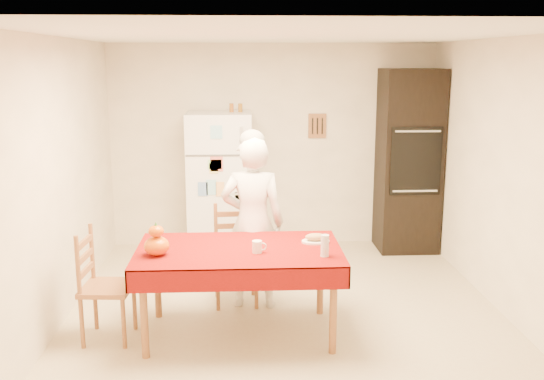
{
  "coord_description": "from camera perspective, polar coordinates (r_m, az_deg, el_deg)",
  "views": [
    {
      "loc": [
        -0.4,
        -5.21,
        2.29
      ],
      "look_at": [
        -0.12,
        0.2,
        1.13
      ],
      "focal_mm": 40.0,
      "sensor_mm": 36.0,
      "label": 1
    }
  ],
  "objects": [
    {
      "name": "pumpkin_lower",
      "position": [
        4.95,
        -10.8,
        -5.19
      ],
      "size": [
        0.21,
        0.21,
        0.15
      ],
      "primitive_type": "ellipsoid",
      "color": "red",
      "rests_on": "dining_table"
    },
    {
      "name": "seated_woman",
      "position": [
        5.64,
        -1.83,
        -3.11
      ],
      "size": [
        0.63,
        0.45,
        1.63
      ],
      "primitive_type": "imported",
      "rotation": [
        0.0,
        0.0,
        3.04
      ],
      "color": "silver",
      "rests_on": "floor"
    },
    {
      "name": "spice_jar_right",
      "position": [
        7.16,
        -3.0,
        7.74
      ],
      "size": [
        0.05,
        0.05,
        0.1
      ],
      "primitive_type": "cylinder",
      "color": "#8A5A19",
      "rests_on": "refrigerator"
    },
    {
      "name": "coffee_mug",
      "position": [
        4.94,
        -1.42,
        -5.36
      ],
      "size": [
        0.08,
        0.08,
        0.1
      ],
      "primitive_type": "cylinder",
      "color": "silver",
      "rests_on": "dining_table"
    },
    {
      "name": "bread_plate",
      "position": [
        5.23,
        4.12,
        -4.86
      ],
      "size": [
        0.24,
        0.24,
        0.02
      ],
      "primitive_type": "cylinder",
      "color": "white",
      "rests_on": "dining_table"
    },
    {
      "name": "bread_loaf",
      "position": [
        5.22,
        4.13,
        -4.43
      ],
      "size": [
        0.18,
        0.1,
        0.06
      ],
      "primitive_type": "ellipsoid",
      "color": "#A57751",
      "rests_on": "bread_plate"
    },
    {
      "name": "chair_far",
      "position": [
        5.86,
        -3.47,
        -5.67
      ],
      "size": [
        0.45,
        0.43,
        0.95
      ],
      "rotation": [
        0.0,
        0.0,
        0.07
      ],
      "color": "brown",
      "rests_on": "floor"
    },
    {
      "name": "pumpkin_upper",
      "position": [
        4.92,
        -10.86,
        -3.82
      ],
      "size": [
        0.12,
        0.12,
        0.09
      ],
      "primitive_type": "ellipsoid",
      "color": "#CE5804",
      "rests_on": "pumpkin_lower"
    },
    {
      "name": "wine_glass",
      "position": [
        4.86,
        4.99,
        -5.24
      ],
      "size": [
        0.07,
        0.07,
        0.18
      ],
      "primitive_type": "cylinder",
      "color": "silver",
      "rests_on": "dining_table"
    },
    {
      "name": "oven_cabinet",
      "position": [
        7.52,
        12.73,
        2.68
      ],
      "size": [
        0.7,
        0.62,
        2.2
      ],
      "color": "black",
      "rests_on": "floor"
    },
    {
      "name": "room_shell",
      "position": [
        5.27,
        1.38,
        4.79
      ],
      "size": [
        4.02,
        4.52,
        2.51
      ],
      "color": "#F5E7CE",
      "rests_on": "ground"
    },
    {
      "name": "spice_jar_left",
      "position": [
        7.16,
        -3.84,
        7.73
      ],
      "size": [
        0.05,
        0.05,
        0.1
      ],
      "primitive_type": "cylinder",
      "color": "#96591B",
      "rests_on": "refrigerator"
    },
    {
      "name": "spice_jar_mid",
      "position": [
        7.16,
        -3.84,
        7.73
      ],
      "size": [
        0.05,
        0.05,
        0.1
      ],
      "primitive_type": "cylinder",
      "color": "#96511B",
      "rests_on": "refrigerator"
    },
    {
      "name": "chair_left",
      "position": [
        5.25,
        -15.94,
        -8.25
      ],
      "size": [
        0.43,
        0.45,
        0.95
      ],
      "rotation": [
        0.0,
        0.0,
        1.5
      ],
      "color": "brown",
      "rests_on": "floor"
    },
    {
      "name": "dining_table",
      "position": [
        5.08,
        -3.13,
        -6.26
      ],
      "size": [
        1.7,
        1.0,
        0.76
      ],
      "color": "brown",
      "rests_on": "floor"
    },
    {
      "name": "refrigerator",
      "position": [
        7.24,
        -4.91,
        0.57
      ],
      "size": [
        0.75,
        0.74,
        1.7
      ],
      "color": "white",
      "rests_on": "floor"
    },
    {
      "name": "floor",
      "position": [
        5.71,
        1.29,
        -11.59
      ],
      "size": [
        4.5,
        4.5,
        0.0
      ],
      "primitive_type": "plane",
      "color": "tan",
      "rests_on": "ground"
    }
  ]
}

